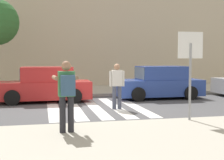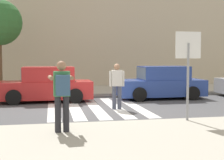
% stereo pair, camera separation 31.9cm
% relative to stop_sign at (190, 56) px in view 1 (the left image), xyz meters
% --- Properties ---
extents(ground_plane, '(120.00, 120.00, 0.00)m').
position_rel_stop_sign_xyz_m(ground_plane, '(-2.17, 3.49, -1.99)').
color(ground_plane, '#4C4C4F').
extents(sidewalk_near, '(60.00, 6.00, 0.14)m').
position_rel_stop_sign_xyz_m(sidewalk_near, '(-2.17, -2.71, -1.92)').
color(sidewalk_near, '#B2AD9E').
rests_on(sidewalk_near, ground).
extents(sidewalk_far, '(60.00, 4.80, 0.14)m').
position_rel_stop_sign_xyz_m(sidewalk_far, '(-2.17, 9.49, -1.92)').
color(sidewalk_far, '#B2AD9E').
rests_on(sidewalk_far, ground).
extents(building_facade_far, '(56.00, 4.00, 7.30)m').
position_rel_stop_sign_xyz_m(building_facade_far, '(-2.17, 13.89, 1.66)').
color(building_facade_far, beige).
rests_on(building_facade_far, ground).
extents(crosswalk_stripe_0, '(0.44, 5.20, 0.01)m').
position_rel_stop_sign_xyz_m(crosswalk_stripe_0, '(-3.77, 3.69, -1.99)').
color(crosswalk_stripe_0, silver).
rests_on(crosswalk_stripe_0, ground).
extents(crosswalk_stripe_1, '(0.44, 5.20, 0.01)m').
position_rel_stop_sign_xyz_m(crosswalk_stripe_1, '(-2.97, 3.69, -1.99)').
color(crosswalk_stripe_1, silver).
rests_on(crosswalk_stripe_1, ground).
extents(crosswalk_stripe_2, '(0.44, 5.20, 0.01)m').
position_rel_stop_sign_xyz_m(crosswalk_stripe_2, '(-2.17, 3.69, -1.99)').
color(crosswalk_stripe_2, silver).
rests_on(crosswalk_stripe_2, ground).
extents(crosswalk_stripe_3, '(0.44, 5.20, 0.01)m').
position_rel_stop_sign_xyz_m(crosswalk_stripe_3, '(-1.37, 3.69, -1.99)').
color(crosswalk_stripe_3, silver).
rests_on(crosswalk_stripe_3, ground).
extents(crosswalk_stripe_4, '(0.44, 5.20, 0.01)m').
position_rel_stop_sign_xyz_m(crosswalk_stripe_4, '(-0.57, 3.69, -1.99)').
color(crosswalk_stripe_4, silver).
rests_on(crosswalk_stripe_4, ground).
extents(stop_sign, '(0.76, 0.08, 2.55)m').
position_rel_stop_sign_xyz_m(stop_sign, '(0.00, 0.00, 0.00)').
color(stop_sign, gray).
rests_on(stop_sign, sidewalk_near).
extents(photographer_with_backpack, '(0.63, 0.87, 1.72)m').
position_rel_stop_sign_xyz_m(photographer_with_backpack, '(-3.60, -0.80, -0.83)').
color(photographer_with_backpack, '#232328').
rests_on(photographer_with_backpack, sidewalk_near).
extents(pedestrian_crossing, '(0.58, 0.27, 1.72)m').
position_rel_stop_sign_xyz_m(pedestrian_crossing, '(-1.42, 3.12, -1.02)').
color(pedestrian_crossing, '#474C60').
rests_on(pedestrian_crossing, ground).
extents(parked_car_red, '(4.10, 1.92, 1.55)m').
position_rel_stop_sign_xyz_m(parked_car_red, '(-4.07, 5.79, -1.27)').
color(parked_car_red, red).
rests_on(parked_car_red, ground).
extents(parked_car_blue, '(4.10, 1.92, 1.55)m').
position_rel_stop_sign_xyz_m(parked_car_blue, '(1.31, 5.79, -1.27)').
color(parked_car_blue, '#284293').
rests_on(parked_car_blue, ground).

